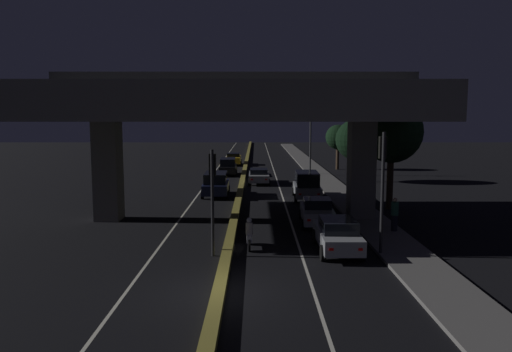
{
  "coord_description": "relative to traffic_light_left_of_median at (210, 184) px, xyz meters",
  "views": [
    {
      "loc": [
        1.26,
        -16.72,
        6.12
      ],
      "look_at": [
        1.47,
        25.01,
        1.09
      ],
      "focal_mm": 35.0,
      "sensor_mm": 36.0,
      "label": 1
    }
  ],
  "objects": [
    {
      "name": "car_silver_second",
      "position": [
        5.34,
        6.29,
        -2.45
      ],
      "size": [
        1.96,
        4.25,
        1.52
      ],
      "rotation": [
        0.0,
        0.0,
        1.54
      ],
      "color": "gray",
      "rests_on": "ground_plane"
    },
    {
      "name": "car_black_second_oncoming",
      "position": [
        -1.03,
        30.16,
        -2.27
      ],
      "size": [
        1.95,
        4.42,
        1.76
      ],
      "rotation": [
        0.0,
        0.0,
        -1.55
      ],
      "color": "black",
      "rests_on": "ground_plane"
    },
    {
      "name": "elevated_overpass",
      "position": [
        0.63,
        7.7,
        3.44
      ],
      "size": [
        21.16,
        13.95,
        8.64
      ],
      "color": "slate",
      "rests_on": "ground_plane"
    },
    {
      "name": "roadside_tree_kerbside_near",
      "position": [
        10.74,
        11.16,
        1.85
      ],
      "size": [
        4.06,
        4.06,
        7.12
      ],
      "color": "#38281C",
      "rests_on": "ground_plane"
    },
    {
      "name": "car_silver_fourth",
      "position": [
        2.15,
        23.67,
        -2.49
      ],
      "size": [
        1.96,
        4.53,
        1.36
      ],
      "rotation": [
        0.0,
        0.0,
        1.58
      ],
      "color": "gray",
      "rests_on": "ground_plane"
    },
    {
      "name": "traffic_light_right_of_median",
      "position": [
        7.37,
        -0.01,
        0.49
      ],
      "size": [
        0.3,
        0.49,
        5.44
      ],
      "color": "black",
      "rests_on": "ground_plane"
    },
    {
      "name": "roadside_tree_kerbside_far",
      "position": [
        11.27,
        35.72,
        0.49
      ],
      "size": [
        2.82,
        2.82,
        5.15
      ],
      "color": "#38281C",
      "rests_on": "ground_plane"
    },
    {
      "name": "median_divider",
      "position": [
        0.63,
        30.27,
        -3.06
      ],
      "size": [
        0.45,
        126.0,
        0.29
      ],
      "primitive_type": "cube",
      "color": "olive",
      "rests_on": "ground_plane"
    },
    {
      "name": "sidewalk_right",
      "position": [
        8.47,
        23.27,
        -3.13
      ],
      "size": [
        2.39,
        126.0,
        0.15
      ],
      "primitive_type": "cube",
      "color": "#5B5956",
      "rests_on": "ground_plane"
    },
    {
      "name": "pedestrian_on_sidewalk",
      "position": [
        9.12,
        4.09,
        -2.18
      ],
      "size": [
        0.38,
        0.38,
        1.75
      ],
      "color": "black",
      "rests_on": "sidewalk_right"
    },
    {
      "name": "lane_line_left_inner",
      "position": [
        -2.66,
        30.27,
        -3.21
      ],
      "size": [
        0.12,
        126.0,
        0.0
      ],
      "primitive_type": "cube",
      "color": "beige",
      "rests_on": "ground_plane"
    },
    {
      "name": "car_taxi_yellow_third_oncoming",
      "position": [
        -0.94,
        40.98,
        -2.44
      ],
      "size": [
        1.98,
        4.42,
        1.49
      ],
      "rotation": [
        0.0,
        0.0,
        -1.57
      ],
      "color": "gold",
      "rests_on": "ground_plane"
    },
    {
      "name": "car_silver_lead",
      "position": [
        5.56,
        0.55,
        -2.4
      ],
      "size": [
        1.87,
        4.52,
        1.55
      ],
      "rotation": [
        0.0,
        0.0,
        1.57
      ],
      "color": "gray",
      "rests_on": "ground_plane"
    },
    {
      "name": "car_silver_third",
      "position": [
        5.68,
        15.21,
        -2.16
      ],
      "size": [
        2.1,
        4.65,
        2.0
      ],
      "rotation": [
        0.0,
        0.0,
        1.55
      ],
      "color": "gray",
      "rests_on": "ground_plane"
    },
    {
      "name": "lane_line_right_inner",
      "position": [
        3.91,
        30.27,
        -3.21
      ],
      "size": [
        0.12,
        126.0,
        0.0
      ],
      "primitive_type": "cube",
      "color": "beige",
      "rests_on": "ground_plane"
    },
    {
      "name": "street_lamp",
      "position": [
        7.14,
        30.13,
        1.22
      ],
      "size": [
        2.53,
        0.32,
        7.37
      ],
      "color": "#2D2D30",
      "rests_on": "ground_plane"
    },
    {
      "name": "traffic_light_left_of_median",
      "position": [
        0.0,
        0.0,
        0.0
      ],
      "size": [
        0.3,
        0.49,
        4.69
      ],
      "color": "black",
      "rests_on": "ground_plane"
    },
    {
      "name": "motorcycle_white_filtering_near",
      "position": [
        1.57,
        1.22,
        -2.59
      ],
      "size": [
        0.33,
        1.81,
        1.44
      ],
      "rotation": [
        0.0,
        0.0,
        1.6
      ],
      "color": "black",
      "rests_on": "ground_plane"
    },
    {
      "name": "car_dark_blue_lead_oncoming",
      "position": [
        -1.19,
        16.43,
        -2.25
      ],
      "size": [
        2.08,
        4.53,
        1.82
      ],
      "rotation": [
        0.0,
        0.0,
        -1.55
      ],
      "color": "#141938",
      "rests_on": "ground_plane"
    },
    {
      "name": "ground_plane",
      "position": [
        0.63,
        -4.73,
        -3.21
      ],
      "size": [
        200.0,
        200.0,
        0.0
      ],
      "primitive_type": "plane",
      "color": "black"
    },
    {
      "name": "roadside_tree_kerbside_mid",
      "position": [
        11.17,
        24.86,
        0.71
      ],
      "size": [
        3.8,
        3.8,
        5.84
      ],
      "color": "#2D2116",
      "rests_on": "ground_plane"
    }
  ]
}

